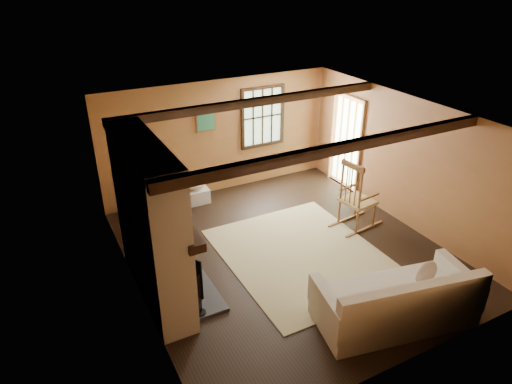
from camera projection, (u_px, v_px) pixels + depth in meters
ground at (286, 252)px, 7.84m from camera, size 5.50×5.50×0.00m
room_envelope at (292, 157)px, 7.40m from camera, size 5.02×5.52×2.44m
fireplace at (153, 229)px, 6.42m from camera, size 1.02×2.30×2.40m
rug at (302, 255)px, 7.76m from camera, size 2.50×3.00×0.01m
rocking_chair at (356, 199)px, 8.37m from camera, size 1.02×0.63×1.33m
sofa at (397, 303)px, 6.20m from camera, size 2.31×1.36×0.88m
firewood_pile at (138, 209)px, 8.96m from camera, size 0.64×0.12×0.23m
laundry_basket at (196, 196)px, 9.40m from camera, size 0.51×0.39×0.30m
basket_pillow at (195, 185)px, 9.29m from camera, size 0.40×0.32×0.19m
armchair at (161, 206)px, 8.56m from camera, size 1.10×1.11×0.73m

